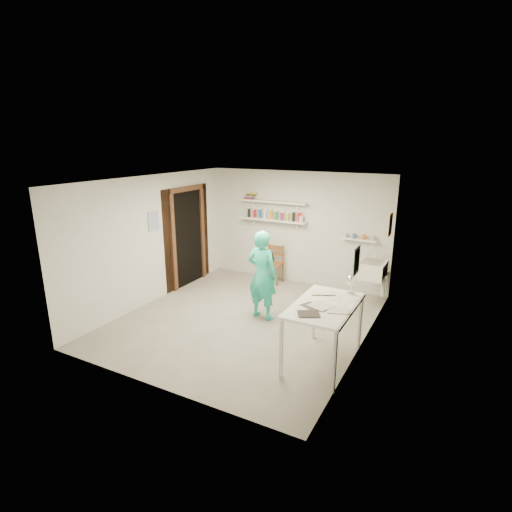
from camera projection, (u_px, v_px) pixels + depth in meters
The scene contains 27 objects.
floor at pixel (245, 320), 6.95m from camera, with size 4.00×4.50×0.02m, color slate.
ceiling at pixel (244, 179), 6.28m from camera, with size 4.00×4.50×0.02m, color silver.
wall_back at pixel (297, 228), 8.53m from camera, with size 4.00×0.02×2.40m, color silver.
wall_front at pixel (150, 299), 4.70m from camera, with size 4.00×0.02×2.40m, color silver.
wall_left at pixel (152, 240), 7.52m from camera, with size 0.02×4.50×2.40m, color silver.
wall_right at pixel (367, 271), 5.70m from camera, with size 0.02×4.50×2.40m, color silver.
doorway_recess at pixel (188, 239), 8.46m from camera, with size 0.02×0.90×2.00m, color black.
corridor_box at pixel (162, 233), 8.77m from camera, with size 1.40×1.50×2.10m, color brown.
door_lintel at pixel (186, 189), 8.16m from camera, with size 0.06×1.05×0.10m, color brown.
door_jamb_near at pixel (173, 244), 8.03m from camera, with size 0.06×0.10×2.00m, color brown.
door_jamb_far at pixel (202, 234), 8.87m from camera, with size 0.06×0.10×2.00m, color brown.
shelf_lower at pixel (273, 220), 8.60m from camera, with size 1.50×0.22×0.03m, color white.
shelf_upper at pixel (274, 202), 8.49m from camera, with size 1.50×0.22×0.03m, color white.
ledge_shelf at pixel (359, 240), 7.86m from camera, with size 0.70×0.14×0.03m, color white.
poster_left at pixel (154, 221), 7.46m from camera, with size 0.01×0.28×0.36m, color #334C7F.
poster_right_a at pixel (391, 225), 7.14m from camera, with size 0.01×0.34×0.42m, color #995933.
poster_right_b at pixel (357, 261), 5.17m from camera, with size 0.01×0.30×0.38m, color #3F724C.
belfast_sink at pixel (372, 269), 7.40m from camera, with size 0.48×0.60×0.30m, color white.
man at pixel (262, 275), 6.83m from camera, with size 0.57×0.37×1.57m, color #27C5A8.
wall_clock at pixel (267, 257), 6.95m from camera, with size 0.28×0.28×0.04m, color #D0B98E.
wooden_chair at pixel (273, 264), 8.65m from camera, with size 0.40×0.38×0.86m, color brown.
work_table at pixel (323, 334), 5.49m from camera, with size 0.79×1.31×0.88m, color white.
desk_lamp at pixel (352, 280), 5.65m from camera, with size 0.16×0.16×0.16m, color silver.
spray_cans at pixel (273, 215), 8.58m from camera, with size 1.32×0.06×0.17m.
book_stack at pixel (250, 196), 8.72m from camera, with size 0.26×0.14×0.14m.
ledge_pots at pixel (359, 237), 7.85m from camera, with size 0.48×0.07×0.09m.
papers at pixel (325, 304), 5.36m from camera, with size 0.30×0.22×0.02m.
Camera 1 is at (3.16, -5.53, 2.99)m, focal length 28.00 mm.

